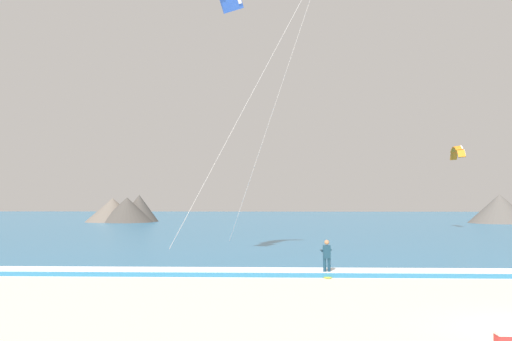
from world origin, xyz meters
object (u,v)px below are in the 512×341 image
at_px(surfboard, 327,276).
at_px(kitesurfer, 327,256).
at_px(kite_distant, 457,151).
at_px(cooler_box, 508,341).

bearing_deg(surfboard, kitesurfer, 90.68).
xyz_separation_m(kitesurfer, kite_distant, (17.79, 36.23, 7.93)).
height_order(surfboard, kitesurfer, kitesurfer).
height_order(kitesurfer, kite_distant, kite_distant).
xyz_separation_m(surfboard, kitesurfer, (-0.00, 0.02, 0.91)).
relative_size(surfboard, kite_distant, 0.34).
bearing_deg(kitesurfer, kite_distant, 63.84).
bearing_deg(kite_distant, cooler_box, -106.80).
relative_size(surfboard, kitesurfer, 0.83).
height_order(surfboard, cooler_box, cooler_box).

